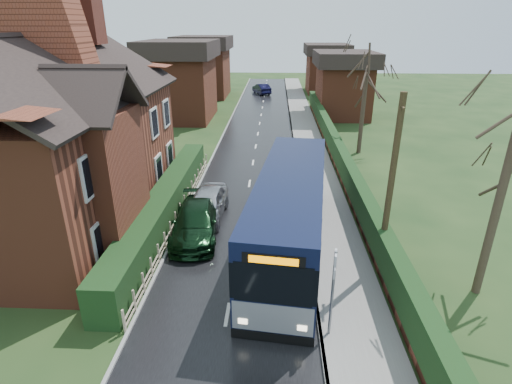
# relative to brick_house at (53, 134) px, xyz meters

# --- Properties ---
(ground) EXTENTS (140.00, 140.00, 0.00)m
(ground) POSITION_rel_brick_house_xyz_m (8.73, -4.78, -4.38)
(ground) COLOR #364C20
(ground) RESTS_ON ground
(road) EXTENTS (6.00, 100.00, 0.02)m
(road) POSITION_rel_brick_house_xyz_m (8.73, 5.22, -4.37)
(road) COLOR black
(road) RESTS_ON ground
(pavement) EXTENTS (2.50, 100.00, 0.14)m
(pavement) POSITION_rel_brick_house_xyz_m (12.98, 5.22, -4.31)
(pavement) COLOR slate
(pavement) RESTS_ON ground
(kerb_right) EXTENTS (0.12, 100.00, 0.14)m
(kerb_right) POSITION_rel_brick_house_xyz_m (11.78, 5.22, -4.31)
(kerb_right) COLOR gray
(kerb_right) RESTS_ON ground
(kerb_left) EXTENTS (0.12, 100.00, 0.10)m
(kerb_left) POSITION_rel_brick_house_xyz_m (5.68, 5.22, -4.33)
(kerb_left) COLOR gray
(kerb_left) RESTS_ON ground
(front_hedge) EXTENTS (1.20, 16.00, 1.60)m
(front_hedge) POSITION_rel_brick_house_xyz_m (4.83, 0.22, -3.58)
(front_hedge) COLOR black
(front_hedge) RESTS_ON ground
(picket_fence) EXTENTS (0.10, 16.00, 0.90)m
(picket_fence) POSITION_rel_brick_house_xyz_m (5.58, 0.22, -3.93)
(picket_fence) COLOR gray
(picket_fence) RESTS_ON ground
(right_wall_hedge) EXTENTS (0.60, 50.00, 1.80)m
(right_wall_hedge) POSITION_rel_brick_house_xyz_m (14.53, 5.22, -3.36)
(right_wall_hedge) COLOR brown
(right_wall_hedge) RESTS_ON ground
(brick_house) EXTENTS (9.30, 14.60, 10.30)m
(brick_house) POSITION_rel_brick_house_xyz_m (0.00, 0.00, 0.00)
(brick_house) COLOR brown
(brick_house) RESTS_ON ground
(bus) EXTENTS (3.94, 11.62, 3.46)m
(bus) POSITION_rel_brick_house_xyz_m (10.93, -2.39, -2.66)
(bus) COLOR black
(bus) RESTS_ON ground
(car_silver) EXTENTS (1.96, 4.48, 1.50)m
(car_silver) POSITION_rel_brick_house_xyz_m (6.89, 0.54, -3.63)
(car_silver) COLOR silver
(car_silver) RESTS_ON ground
(car_green) EXTENTS (2.37, 5.07, 1.43)m
(car_green) POSITION_rel_brick_house_xyz_m (6.68, -1.37, -3.66)
(car_green) COLOR black
(car_green) RESTS_ON ground
(car_distant) EXTENTS (2.88, 4.47, 1.39)m
(car_distant) POSITION_rel_brick_house_xyz_m (8.30, 39.16, -3.68)
(car_distant) COLOR black
(car_distant) RESTS_ON ground
(bus_stop_sign) EXTENTS (0.14, 0.47, 3.12)m
(bus_stop_sign) POSITION_rel_brick_house_xyz_m (12.04, -7.62, -2.32)
(bus_stop_sign) COLOR slate
(bus_stop_sign) RESTS_ON ground
(telegraph_pole) EXTENTS (0.24, 0.90, 7.00)m
(telegraph_pole) POSITION_rel_brick_house_xyz_m (14.53, -3.71, -0.83)
(telegraph_pole) COLOR #302615
(telegraph_pole) RESTS_ON ground
(tree_right_far) EXTENTS (4.31, 4.31, 8.32)m
(tree_right_far) POSITION_rel_brick_house_xyz_m (16.65, 12.00, 1.84)
(tree_right_far) COLOR #35281F
(tree_right_far) RESTS_ON ground
(tree_house_side) EXTENTS (3.92, 3.92, 8.91)m
(tree_house_side) POSITION_rel_brick_house_xyz_m (-2.60, 11.34, 2.28)
(tree_house_side) COLOR #362D20
(tree_house_side) RESTS_ON ground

